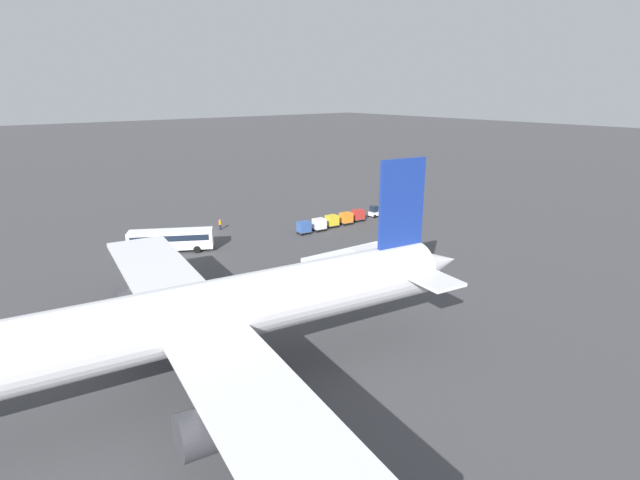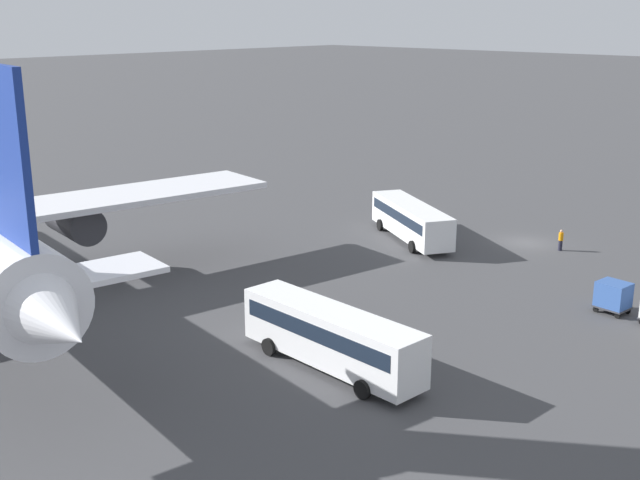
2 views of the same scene
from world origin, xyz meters
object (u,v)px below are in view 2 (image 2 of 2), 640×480
(worker_person, at_px, (561,240))
(cargo_cart_blue, at_px, (613,295))
(shuttle_bus_far, at_px, (331,334))
(shuttle_bus_near, at_px, (411,219))

(worker_person, distance_m, cargo_cart_blue, 14.08)
(shuttle_bus_far, bearing_deg, cargo_cart_blue, -108.53)
(shuttle_bus_near, xyz_separation_m, cargo_cart_blue, (-19.93, 4.84, -0.66))
(shuttle_bus_near, relative_size, worker_person, 6.58)
(shuttle_bus_far, bearing_deg, shuttle_bus_near, -58.74)
(shuttle_bus_near, xyz_separation_m, shuttle_bus_far, (-12.53, 23.46, 0.15))
(worker_person, height_order, cargo_cart_blue, cargo_cart_blue)
(shuttle_bus_far, height_order, worker_person, shuttle_bus_far)
(shuttle_bus_far, xyz_separation_m, cargo_cart_blue, (-7.41, -18.63, -0.81))
(shuttle_bus_far, distance_m, cargo_cart_blue, 20.06)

